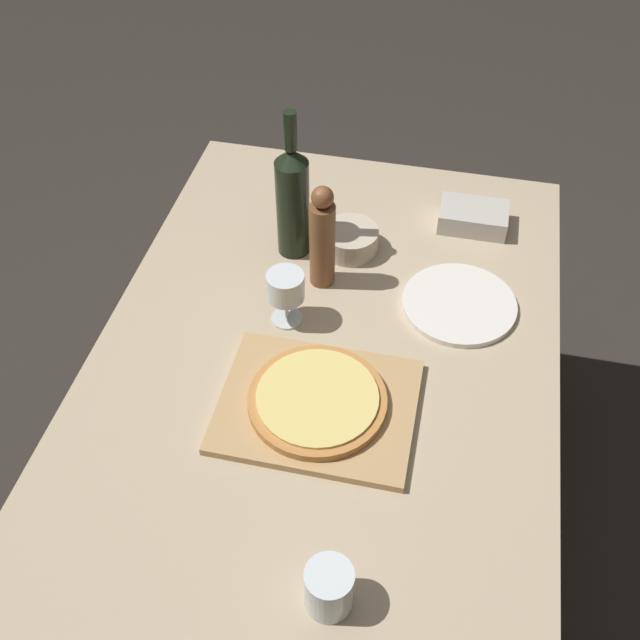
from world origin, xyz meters
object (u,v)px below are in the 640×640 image
object	(u,v)px
wine_glass	(286,288)
pizza	(317,400)
small_bowl	(350,240)
wine_bottle	(293,199)
pepper_mill	(322,239)

from	to	relation	value
wine_glass	pizza	bearing A→B (deg)	-62.30
pizza	wine_glass	world-z (taller)	wine_glass
small_bowl	wine_glass	bearing A→B (deg)	-109.41
small_bowl	pizza	bearing A→B (deg)	-86.79
wine_bottle	pepper_mill	bearing A→B (deg)	-45.93
wine_bottle	pepper_mill	size ratio (longest dim) A/B	1.42
pepper_mill	pizza	bearing A→B (deg)	-79.27
pizza	pepper_mill	world-z (taller)	pepper_mill
pepper_mill	small_bowl	distance (m)	0.16
wine_bottle	wine_glass	bearing A→B (deg)	-80.19
pizza	small_bowl	world-z (taller)	small_bowl
pizza	wine_bottle	distance (m)	0.49
small_bowl	wine_bottle	bearing A→B (deg)	-167.52
pizza	pepper_mill	bearing A→B (deg)	100.73
pizza	pepper_mill	xyz separation A→B (m)	(-0.07, 0.36, 0.09)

